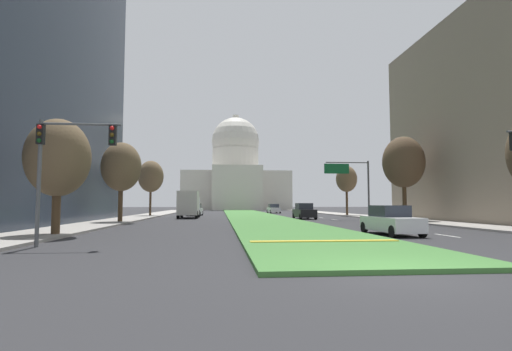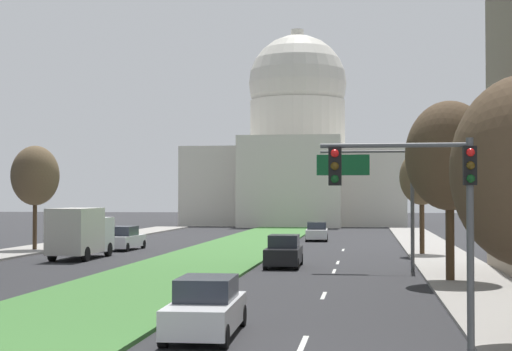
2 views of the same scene
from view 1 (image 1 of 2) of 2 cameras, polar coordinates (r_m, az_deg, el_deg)
ground_plane at (r=61.10m, az=-1.13°, el=-5.76°), size 260.00×260.00×0.00m
grass_median at (r=55.96m, az=-0.74°, el=-5.84°), size 7.08×92.88×0.14m
median_curb_nose at (r=17.05m, az=10.01°, el=-9.43°), size 6.37×0.50×0.04m
lane_dashes_right at (r=41.51m, az=12.14°, el=-6.44°), size 0.16×40.25×0.01m
sidewalk_left at (r=51.57m, az=-16.42°, el=-5.81°), size 4.00×92.88×0.15m
sidewalk_right at (r=53.99m, az=15.13°, el=-5.76°), size 4.00×92.88×0.15m
capitol_building at (r=112.20m, az=-3.02°, el=-0.02°), size 29.50×25.30×27.58m
traffic_light_near_left at (r=17.91m, az=-26.65°, el=2.86°), size 3.34×0.35×5.20m
overhead_guide_sign at (r=44.43m, az=13.94°, el=-0.29°), size 5.12×0.20×6.50m
street_tree_left_near at (r=23.43m, az=-27.03°, el=2.28°), size 3.34×3.34×6.31m
street_tree_left_mid at (r=37.12m, az=-19.14°, el=1.17°), size 3.52×3.52×7.27m
street_tree_right_mid at (r=40.57m, az=20.81°, el=1.82°), size 4.00×4.00×8.29m
street_tree_left_far at (r=54.62m, az=-15.17°, el=-0.16°), size 3.41×3.41×7.55m
street_tree_right_far at (r=56.06m, az=13.13°, el=-0.53°), size 2.93×2.93×7.03m
sedan_lead_stopped at (r=23.29m, az=19.10°, el=-6.30°), size 1.94×4.66×1.65m
sedan_midblock at (r=44.50m, az=7.08°, el=-5.27°), size 1.97×4.45×1.79m
sedan_distant at (r=56.11m, az=-8.93°, el=-5.02°), size 2.13×4.72×1.74m
sedan_far_horizon at (r=70.80m, az=2.61°, el=-4.90°), size 2.06×4.45×1.65m
box_truck_delivery at (r=47.64m, az=-9.81°, el=-4.15°), size 2.40×6.40×3.20m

